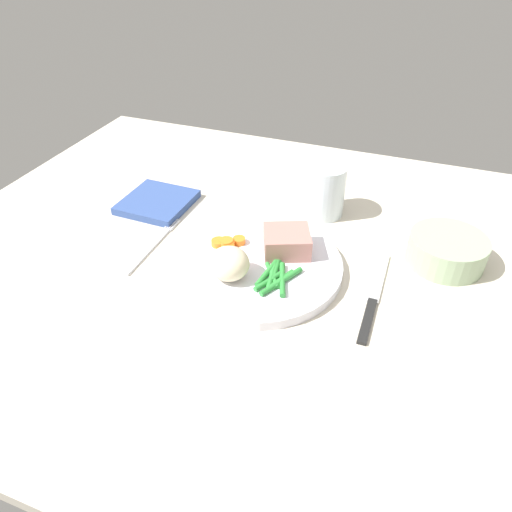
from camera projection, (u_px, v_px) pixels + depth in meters
The scene contains 11 objects.
dining_table at pixel (284, 266), 76.41cm from camera, with size 120.00×90.00×2.00cm.
dinner_plate at pixel (256, 265), 73.69cm from camera, with size 26.76×26.76×1.60cm, color white.
meat_portion at pixel (287, 242), 74.26cm from camera, with size 7.12×6.43×3.57cm, color #B2756B.
mashed_potatoes at pixel (229, 264), 68.82cm from camera, with size 6.07×5.97×4.81cm, color beige.
carrot_slices at pixel (228, 243), 76.10cm from camera, with size 5.11×3.96×1.25cm.
green_beans at pixel (276, 276), 69.68cm from camera, with size 6.00×10.31×0.85cm.
fork at pixel (153, 245), 78.94cm from camera, with size 1.44×16.60×0.40cm.
knife at pixel (373, 297), 68.73cm from camera, with size 1.70×20.50×0.64cm.
water_glass at pixel (324, 194), 84.99cm from camera, with size 7.36×7.36×9.46cm.
salad_bowl at pixel (447, 249), 74.02cm from camera, with size 11.97×11.97×4.65cm.
napkin at pixel (157, 202), 89.08cm from camera, with size 12.06×12.25×1.41cm, color #334C8C.
Camera 1 is at (16.64, -57.70, 48.49)cm, focal length 33.27 mm.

